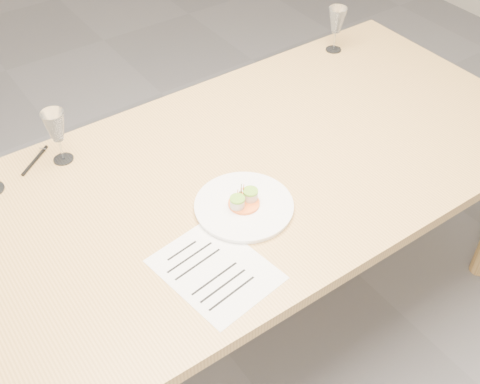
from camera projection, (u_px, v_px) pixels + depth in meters
ground at (210, 331)px, 2.34m from camera, size 7.00×7.00×0.00m
dining_table at (203, 205)px, 1.87m from camera, size 2.40×1.00×0.75m
dinner_plate at (244, 205)px, 1.76m from camera, size 0.29×0.29×0.08m
recipe_sheet at (215, 269)px, 1.59m from camera, size 0.29×0.34×0.00m
ballpoint_pen at (35, 160)px, 1.92m from camera, size 0.12×0.10×0.01m
wine_glass_2 at (55, 128)px, 1.84m from camera, size 0.07×0.07×0.18m
wine_glass_3 at (337, 21)px, 2.35m from camera, size 0.07×0.07×0.18m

